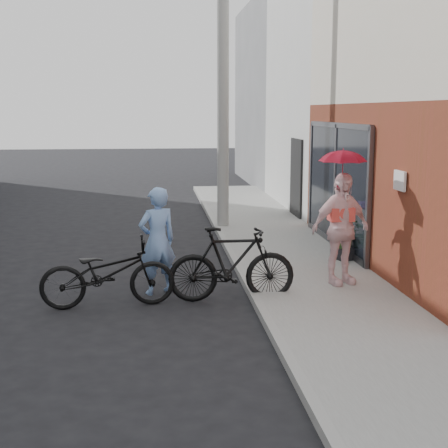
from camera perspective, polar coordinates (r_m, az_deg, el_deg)
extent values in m
plane|color=black|center=(9.31, -2.81, -7.60)|extent=(80.00, 80.00, 0.00)
cube|color=gray|center=(11.51, 7.07, -3.86)|extent=(2.20, 24.00, 0.12)
cube|color=#9E9E99|center=(11.30, 1.32, -4.05)|extent=(0.12, 24.00, 0.12)
cube|color=black|center=(12.98, 10.23, 3.49)|extent=(0.06, 3.80, 2.40)
cube|color=white|center=(9.83, 15.78, 3.84)|extent=(0.04, 0.40, 0.30)
cube|color=silver|center=(19.46, 17.42, 11.72)|extent=(8.00, 6.00, 7.00)
cube|color=slate|center=(26.03, 11.14, 11.51)|extent=(8.00, 8.00, 7.00)
cylinder|color=#9E9E99|center=(14.95, -0.10, 12.75)|extent=(0.28, 0.28, 7.00)
imported|color=#7FA6E2|center=(9.84, -6.11, -1.54)|extent=(0.73, 0.62, 1.70)
imported|color=black|center=(9.34, -10.59, -4.43)|extent=(2.02, 0.86, 1.03)
imported|color=black|center=(9.45, 0.71, -3.68)|extent=(1.92, 0.55, 1.15)
imported|color=#FBD2D4|center=(10.07, 10.61, -0.44)|extent=(1.13, 0.75, 1.79)
imported|color=#BA1530|center=(9.92, 10.84, 6.45)|extent=(0.72, 0.72, 0.63)
cube|color=black|center=(11.95, 11.00, -2.64)|extent=(0.51, 0.51, 0.21)
imported|color=#336126|center=(11.87, 11.07, -0.81)|extent=(0.51, 0.44, 0.57)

